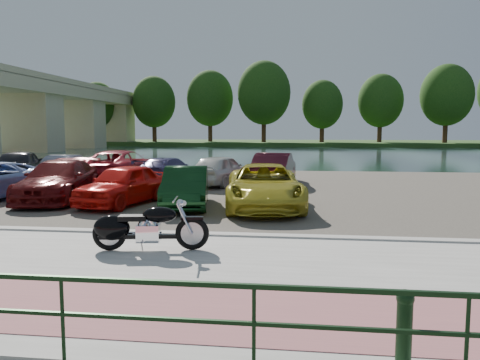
{
  "coord_description": "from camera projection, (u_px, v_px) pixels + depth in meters",
  "views": [
    {
      "loc": [
        2.41,
        -8.41,
        2.5
      ],
      "look_at": [
        0.79,
        4.56,
        1.1
      ],
      "focal_mm": 35.0,
      "sensor_mm": 36.0,
      "label": 1
    }
  ],
  "objects": [
    {
      "name": "ground",
      "position": [
        169.0,
        262.0,
        8.86
      ],
      "size": [
        200.0,
        200.0,
        0.0
      ],
      "primitive_type": "plane",
      "color": "#595447",
      "rests_on": "ground"
    },
    {
      "name": "promenade",
      "position": [
        153.0,
        276.0,
        7.87
      ],
      "size": [
        60.0,
        6.0,
        0.1
      ],
      "primitive_type": "cube",
      "color": "#9C9A93",
      "rests_on": "ground"
    },
    {
      "name": "pink_path",
      "position": [
        119.0,
        306.0,
        6.39
      ],
      "size": [
        60.0,
        2.0,
        0.01
      ],
      "primitive_type": "cube",
      "color": "#99565C",
      "rests_on": "promenade"
    },
    {
      "name": "kerb",
      "position": [
        193.0,
        235.0,
        10.83
      ],
      "size": [
        60.0,
        0.3,
        0.14
      ],
      "primitive_type": "cube",
      "color": "#9C9A93",
      "rests_on": "ground"
    },
    {
      "name": "parking_lot",
      "position": [
        240.0,
        189.0,
        19.71
      ],
      "size": [
        60.0,
        18.0,
        0.04
      ],
      "primitive_type": "cube",
      "color": "#433D36",
      "rests_on": "ground"
    },
    {
      "name": "river",
      "position": [
        275.0,
        154.0,
        48.33
      ],
      "size": [
        120.0,
        40.0,
        0.0
      ],
      "primitive_type": "cube",
      "color": "#192E2D",
      "rests_on": "ground"
    },
    {
      "name": "far_bank",
      "position": [
        284.0,
        143.0,
        79.87
      ],
      "size": [
        120.0,
        24.0,
        0.6
      ],
      "primitive_type": "cube",
      "color": "#284619",
      "rests_on": "ground"
    },
    {
      "name": "bridge",
      "position": [
        25.0,
        103.0,
        52.21
      ],
      "size": [
        7.0,
        56.0,
        8.55
      ],
      "color": "#C2B186",
      "rests_on": "ground"
    },
    {
      "name": "railing",
      "position": [
        62.0,
        297.0,
        4.83
      ],
      "size": [
        24.04,
        0.05,
        0.9
      ],
      "color": "black",
      "rests_on": "promenade"
    },
    {
      "name": "far_trees",
      "position": [
        312.0,
        98.0,
        72.43
      ],
      "size": [
        70.25,
        10.68,
        12.52
      ],
      "color": "#3C2215",
      "rests_on": "far_bank"
    },
    {
      "name": "motorcycle",
      "position": [
        140.0,
        228.0,
        9.33
      ],
      "size": [
        2.32,
        0.79,
        1.05
      ],
      "rotation": [
        0.0,
        0.0,
        0.15
      ],
      "color": "black",
      "rests_on": "promenade"
    },
    {
      "name": "car_3",
      "position": [
        59.0,
        181.0,
        16.31
      ],
      "size": [
        2.7,
        5.08,
        1.4
      ],
      "primitive_type": "imported",
      "rotation": [
        0.0,
        0.0,
        0.16
      ],
      "color": "#560C0D",
      "rests_on": "parking_lot"
    },
    {
      "name": "car_4",
      "position": [
        123.0,
        185.0,
        15.43
      ],
      "size": [
        2.36,
        4.16,
        1.34
      ],
      "primitive_type": "imported",
      "rotation": [
        0.0,
        0.0,
        -0.21
      ],
      "color": "red",
      "rests_on": "parking_lot"
    },
    {
      "name": "car_5",
      "position": [
        186.0,
        187.0,
        14.96
      ],
      "size": [
        2.03,
        4.09,
        1.29
      ],
      "primitive_type": "imported",
      "rotation": [
        0.0,
        0.0,
        0.18
      ],
      "color": "#0E3314",
      "rests_on": "parking_lot"
    },
    {
      "name": "car_6",
      "position": [
        264.0,
        186.0,
        14.67
      ],
      "size": [
        2.88,
        5.25,
        1.39
      ],
      "primitive_type": "imported",
      "rotation": [
        0.0,
        0.0,
        0.12
      ],
      "color": "gold",
      "rests_on": "parking_lot"
    },
    {
      "name": "car_8",
      "position": [
        21.0,
        165.0,
        22.63
      ],
      "size": [
        3.3,
        4.86,
        1.54
      ],
      "primitive_type": "imported",
      "rotation": [
        0.0,
        0.0,
        3.5
      ],
      "color": "black",
      "rests_on": "parking_lot"
    },
    {
      "name": "car_9",
      "position": [
        67.0,
        168.0,
        22.24
      ],
      "size": [
        1.98,
        4.09,
        1.29
      ],
      "primitive_type": "imported",
      "rotation": [
        0.0,
        0.0,
        3.3
      ],
      "color": "slate",
      "rests_on": "parking_lot"
    },
    {
      "name": "car_10",
      "position": [
        121.0,
        166.0,
        22.02
      ],
      "size": [
        2.58,
        5.49,
        1.52
      ],
      "primitive_type": "imported",
      "rotation": [
        0.0,
        0.0,
        3.15
      ],
      "color": "#A61B27",
      "rests_on": "parking_lot"
    },
    {
      "name": "car_11",
      "position": [
        168.0,
        170.0,
        21.5
      ],
      "size": [
        2.3,
        4.4,
        1.22
      ],
      "primitive_type": "imported",
      "rotation": [
        0.0,
        0.0,
        2.99
      ],
      "color": "navy",
      "rests_on": "parking_lot"
    },
    {
      "name": "car_12",
      "position": [
        221.0,
        170.0,
        20.91
      ],
      "size": [
        2.71,
        4.33,
        1.37
      ],
      "primitive_type": "imported",
      "rotation": [
        0.0,
        0.0,
        2.85
      ],
      "color": "silver",
      "rests_on": "parking_lot"
    },
    {
      "name": "car_13",
      "position": [
        275.0,
        168.0,
        21.26
      ],
      "size": [
        1.9,
        4.49,
        1.44
      ],
      "primitive_type": "imported",
      "rotation": [
        0.0,
        0.0,
        3.06
      ],
      "color": "#47121E",
      "rests_on": "parking_lot"
    }
  ]
}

